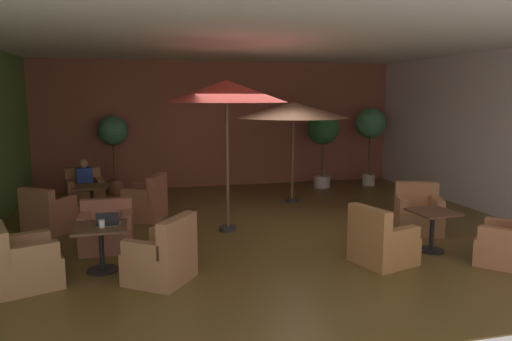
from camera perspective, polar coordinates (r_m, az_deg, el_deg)
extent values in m
cube|color=brown|center=(8.82, 0.69, -7.13)|extent=(9.96, 8.92, 0.02)
cube|color=#985242|center=(12.82, -4.21, 5.68)|extent=(9.96, 0.08, 3.40)
cube|color=silver|center=(10.83, 27.01, 4.12)|extent=(0.08, 8.92, 3.40)
cube|color=silver|center=(8.52, 0.73, 15.68)|extent=(9.96, 8.92, 0.06)
cylinder|color=black|center=(7.07, -18.37, -11.56)|extent=(0.44, 0.44, 0.02)
cylinder|color=black|center=(6.98, -18.49, -9.25)|extent=(0.07, 0.07, 0.62)
cube|color=brown|center=(6.88, -18.63, -6.64)|extent=(0.72, 0.72, 0.03)
cube|color=#B26A54|center=(7.92, -17.91, -7.85)|extent=(0.81, 0.71, 0.41)
cube|color=#B26A54|center=(8.08, -17.92, -4.63)|extent=(0.81, 0.16, 0.38)
cube|color=#B26A54|center=(7.78, -15.56, -5.69)|extent=(0.14, 0.55, 0.21)
cube|color=#B26A54|center=(7.83, -20.51, -5.84)|extent=(0.14, 0.55, 0.21)
cube|color=#A87850|center=(6.84, -26.31, -11.06)|extent=(0.98, 0.97, 0.41)
cube|color=#A87850|center=(7.03, -26.50, -7.81)|extent=(0.62, 0.35, 0.23)
cube|color=#A87850|center=(6.46, -25.75, -9.18)|extent=(0.62, 0.35, 0.23)
cube|color=#A8734F|center=(6.46, -11.79, -11.36)|extent=(1.04, 1.05, 0.43)
cube|color=#A8734F|center=(6.17, -9.66, -7.84)|extent=(0.57, 0.72, 0.47)
cube|color=#A8734F|center=(6.13, -13.84, -9.44)|extent=(0.55, 0.44, 0.20)
cube|color=#A8734F|center=(6.63, -10.66, -7.91)|extent=(0.55, 0.44, 0.20)
cylinder|color=black|center=(8.04, 20.74, -9.17)|extent=(0.42, 0.42, 0.02)
cylinder|color=black|center=(7.96, 20.86, -7.12)|extent=(0.07, 0.07, 0.62)
cube|color=brown|center=(7.88, 20.99, -4.81)|extent=(0.69, 0.69, 0.03)
cube|color=#B07846|center=(7.23, 15.44, -9.34)|extent=(0.96, 0.93, 0.41)
cube|color=#B07846|center=(6.89, 13.81, -6.35)|extent=(0.37, 0.76, 0.47)
cube|color=#B07846|center=(7.37, 14.14, -6.50)|extent=(0.63, 0.32, 0.18)
cube|color=#B07846|center=(6.98, 17.52, -7.53)|extent=(0.63, 0.32, 0.18)
cube|color=#B6734E|center=(7.83, 28.42, -8.74)|extent=(1.05, 1.05, 0.40)
cube|color=#B6734E|center=(7.47, 28.01, -7.09)|extent=(0.51, 0.54, 0.20)
cube|color=#B6734E|center=(8.03, 28.51, -6.07)|extent=(0.51, 0.54, 0.20)
cube|color=#AC714C|center=(8.98, 19.36, -5.84)|extent=(0.98, 0.95, 0.44)
cube|color=#AC714C|center=(9.15, 19.18, -2.71)|extent=(0.77, 0.43, 0.45)
cube|color=#AC714C|center=(8.93, 21.47, -3.87)|extent=(0.35, 0.57, 0.22)
cube|color=#AC714C|center=(8.81, 17.55, -3.84)|extent=(0.35, 0.57, 0.22)
cylinder|color=black|center=(10.14, -19.46, -5.38)|extent=(0.41, 0.41, 0.02)
cylinder|color=black|center=(10.07, -19.55, -3.72)|extent=(0.07, 0.07, 0.62)
cube|color=brown|center=(10.01, -19.65, -1.88)|extent=(0.71, 0.71, 0.03)
cube|color=#B16D52|center=(9.32, -24.02, -5.65)|extent=(0.99, 0.99, 0.42)
cube|color=#B16D52|center=(9.04, -25.43, -3.41)|extent=(0.68, 0.54, 0.43)
cube|color=#B16D52|center=(9.48, -25.25, -3.46)|extent=(0.42, 0.52, 0.23)
cube|color=#B16D52|center=(9.06, -22.65, -3.84)|extent=(0.42, 0.52, 0.23)
cube|color=#B46A4D|center=(9.64, -13.61, -4.56)|extent=(0.97, 0.98, 0.44)
cube|color=#B46A4D|center=(9.45, -12.08, -1.96)|extent=(0.43, 0.77, 0.47)
cube|color=#B46A4D|center=(9.31, -14.59, -2.95)|extent=(0.60, 0.35, 0.24)
cube|color=#B46A4D|center=(9.86, -13.28, -2.23)|extent=(0.60, 0.35, 0.24)
cube|color=#B57049|center=(11.17, -20.29, -3.11)|extent=(0.93, 0.95, 0.41)
cube|color=#B57049|center=(11.40, -20.59, -0.77)|extent=(0.79, 0.35, 0.42)
cube|color=#B57049|center=(11.11, -18.75, -1.46)|extent=(0.28, 0.64, 0.22)
cube|color=#B57049|center=(11.04, -21.95, -1.70)|extent=(0.28, 0.64, 0.22)
cylinder|color=#2D2D2D|center=(10.98, 4.45, -3.65)|extent=(0.32, 0.32, 0.08)
cylinder|color=brown|center=(10.79, 4.53, 2.07)|extent=(0.06, 0.06, 2.28)
cone|color=#A37153|center=(10.71, 4.59, 7.46)|extent=(2.57, 2.57, 0.36)
cylinder|color=#2D2D2D|center=(8.64, -3.49, -7.14)|extent=(0.32, 0.32, 0.08)
cylinder|color=brown|center=(8.37, -3.57, 1.48)|extent=(0.06, 0.06, 2.69)
cone|color=#C14037|center=(8.30, -3.66, 9.74)|extent=(2.18, 2.18, 0.39)
cylinder|color=#A4624A|center=(12.43, -16.92, -1.91)|extent=(0.40, 0.40, 0.34)
cylinder|color=brown|center=(12.33, -17.06, 1.05)|extent=(0.06, 0.06, 0.95)
sphere|color=#3E7C52|center=(12.25, -17.23, 4.75)|extent=(0.76, 0.76, 0.76)
cylinder|color=silver|center=(12.81, 8.11, -1.36)|extent=(0.45, 0.45, 0.31)
cylinder|color=brown|center=(12.71, 8.18, 1.40)|extent=(0.06, 0.06, 0.94)
sphere|color=#296535|center=(12.63, 8.26, 5.17)|extent=(0.87, 0.87, 0.87)
cylinder|color=silver|center=(13.33, 13.71, -1.13)|extent=(0.34, 0.34, 0.30)
cylinder|color=brown|center=(13.23, 13.82, 1.80)|extent=(0.06, 0.06, 1.07)
sphere|color=#3C7A4E|center=(13.15, 13.96, 5.67)|extent=(0.84, 0.84, 0.84)
cube|color=#2A45A4|center=(11.09, -20.41, -0.89)|extent=(0.38, 0.29, 0.48)
sphere|color=tan|center=(11.04, -20.50, 0.78)|extent=(0.20, 0.20, 0.20)
cylinder|color=white|center=(6.78, -18.48, -6.23)|extent=(0.08, 0.08, 0.11)
cube|color=#9EA0A5|center=(6.92, -17.69, -6.32)|extent=(0.33, 0.25, 0.01)
cube|color=black|center=(6.79, -17.87, -5.75)|extent=(0.31, 0.04, 0.19)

